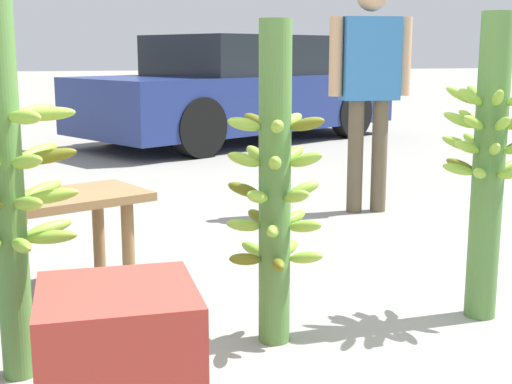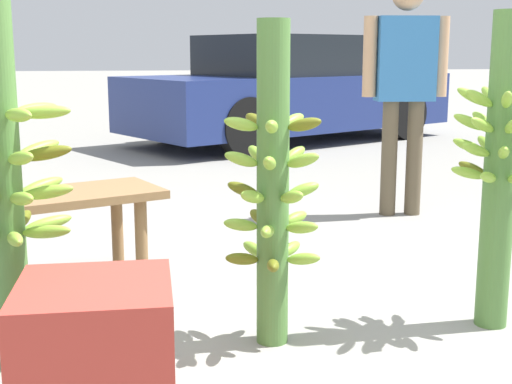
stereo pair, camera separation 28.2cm
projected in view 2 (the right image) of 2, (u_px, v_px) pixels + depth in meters
The scene contains 8 objects.
ground_plane at pixel (281, 374), 2.57m from camera, with size 80.00×80.00×0.00m, color gray.
banana_stalk_left at pixel (6, 183), 2.51m from camera, with size 0.48×0.48×1.32m.
banana_stalk_center at pixel (273, 188), 2.74m from camera, with size 0.39×0.39×1.26m.
banana_stalk_right at pixel (501, 165), 2.90m from camera, with size 0.41×0.41×1.30m.
vendor_person at pixel (405, 76), 4.88m from camera, with size 0.59×0.22×1.62m.
market_bench at pixel (5, 214), 3.23m from camera, with size 1.50×0.98×0.49m.
parked_car at pixel (293, 90), 9.08m from camera, with size 4.52×3.57×1.33m.
produce_crate at pixel (97, 356), 2.17m from camera, with size 0.46×0.46×0.46m.
Camera 2 is at (-0.44, -2.35, 1.15)m, focal length 50.00 mm.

